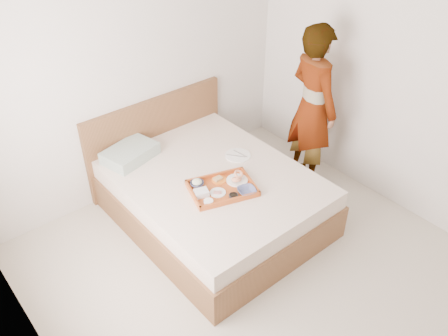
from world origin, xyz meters
name	(u,v)px	position (x,y,z in m)	size (l,w,h in m)	color
ground	(274,284)	(0.00, 0.00, 0.00)	(3.50, 4.00, 0.01)	#BEB1A1
wall_back	(136,69)	(0.00, 2.00, 1.30)	(3.50, 0.01, 2.60)	silver
wall_left	(42,287)	(-1.75, 0.00, 1.30)	(0.01, 4.00, 2.60)	silver
wall_right	(423,89)	(1.75, 0.00, 1.30)	(0.01, 4.00, 2.60)	silver
bed	(213,197)	(0.14, 1.00, 0.27)	(1.65, 2.00, 0.53)	brown
headboard	(157,139)	(0.14, 1.97, 0.47)	(1.65, 0.06, 0.95)	brown
pillow	(130,153)	(-0.31, 1.75, 0.59)	(0.51, 0.35, 0.12)	#9FAEA0
tray	(222,188)	(0.06, 0.77, 0.56)	(0.57, 0.42, 0.05)	#B7531B
prawn_plate	(237,180)	(0.24, 0.78, 0.55)	(0.20, 0.20, 0.01)	white
navy_bowl_big	(247,191)	(0.19, 0.59, 0.57)	(0.16, 0.16, 0.04)	#181F4C
sauce_dish	(233,196)	(0.06, 0.62, 0.56)	(0.08, 0.08, 0.03)	black
meat_plate	(218,193)	(-0.01, 0.75, 0.55)	(0.14, 0.14, 0.01)	white
bread_plate	(219,180)	(0.12, 0.89, 0.55)	(0.14, 0.14, 0.01)	orange
salad_bowl	(197,184)	(-0.08, 0.96, 0.57)	(0.13, 0.13, 0.04)	#181F4C
plastic_tub	(201,193)	(-0.14, 0.82, 0.57)	(0.12, 0.10, 0.05)	silver
cheese_round	(208,202)	(-0.16, 0.70, 0.56)	(0.08, 0.08, 0.03)	white
dinner_plate	(238,155)	(0.53, 1.10, 0.54)	(0.26, 0.26, 0.01)	white
person	(312,107)	(1.37, 0.90, 0.87)	(0.64, 0.42, 1.75)	#F0E2D1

